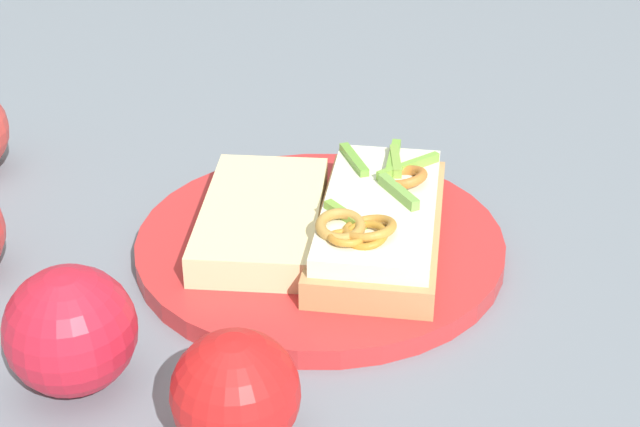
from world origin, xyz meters
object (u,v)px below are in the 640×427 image
object	(u,v)px
sandwich	(379,220)
apple_1	(71,330)
plate	(320,245)
bread_slice_side	(262,218)
apple_0	(235,393)

from	to	relation	value
sandwich	apple_1	xyz separation A→B (m)	(0.21, 0.12, 0.01)
plate	bread_slice_side	xyz separation A→B (m)	(0.04, -0.01, 0.02)
bread_slice_side	apple_0	distance (m)	0.21
bread_slice_side	apple_0	xyz separation A→B (m)	(0.02, 0.21, 0.01)
sandwich	apple_0	xyz separation A→B (m)	(0.11, 0.19, 0.00)
plate	sandwich	bearing A→B (deg)	165.01
plate	apple_0	world-z (taller)	apple_0
apple_1	apple_0	bearing A→B (deg)	147.48
sandwich	bread_slice_side	size ratio (longest dim) A/B	1.30
plate	sandwich	xyz separation A→B (m)	(-0.04, 0.01, 0.03)
bread_slice_side	apple_1	distance (m)	0.19
sandwich	apple_1	world-z (taller)	apple_1
sandwich	apple_0	size ratio (longest dim) A/B	2.77
plate	sandwich	world-z (taller)	sandwich
sandwich	bread_slice_side	bearing A→B (deg)	-90.63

